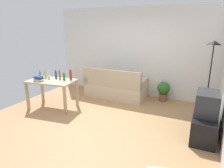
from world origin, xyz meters
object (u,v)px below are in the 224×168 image
Objects in this scene: couch at (115,87)px; bottle_blue at (56,75)px; bottle_clear at (49,75)px; desk at (52,84)px; bottle_amber at (60,75)px; bottle_green at (64,77)px; tv at (207,103)px; tv_stand at (204,125)px; potted_plant at (163,90)px; torchiere_lamp at (212,58)px; book_stack at (39,79)px; bottle_red at (71,75)px; bottle_squat at (45,75)px; bottle_tall at (40,75)px.

couch is 1.82m from bottle_blue.
bottle_clear is 0.19m from bottle_blue.
desk is 0.32m from bottle_amber.
desk is at bearing -121.41° from bottle_amber.
tv is at bearing -0.25° from bottle_green.
bottle_blue is 0.33m from bottle_green.
tv_stand is 2.02m from potted_plant.
torchiere_lamp reaches higher than book_stack.
book_stack is at bearing -130.36° from bottle_amber.
couch reaches higher than tv_stand.
couch is 1.54m from bottle_red.
couch is at bearing 57.07° from bottle_green.
tv_stand is 4.20× the size of bottle_amber.
bottle_blue is 0.89× the size of book_stack.
potted_plant is (-1.15, 0.45, -1.08)m from torchiere_lamp.
bottle_squat is 0.34m from book_stack.
bottle_tall is 0.76m from bottle_green.
bottle_red is (0.75, 0.13, 0.04)m from bottle_squat.
bottle_tall reaches higher than potted_plant.
bottle_red is (0.61, 0.15, 0.03)m from bottle_clear.
couch is at bearing 50.75° from book_stack.
couch is 1.01× the size of torchiere_lamp.
torchiere_lamp is at bearing 17.77° from bottle_clear.
torchiere_lamp is 4.29m from book_stack.
torchiere_lamp reaches higher than bottle_blue.
book_stack is at bearing -115.53° from bottle_blue.
bottle_clear is (0.14, -0.02, 0.00)m from bottle_squat.
bottle_blue is (-1.18, -1.27, 0.55)m from couch.
bottle_clear is (-3.90, -1.25, -0.56)m from torchiere_lamp.
bottle_amber is at bearing 18.25° from bottle_clear.
torchiere_lamp is at bearing 0.00° from tv_stand.
book_stack reaches higher than desk.
bottle_red is at bearing -144.18° from potted_plant.
desk is 6.24× the size of bottle_tall.
bottle_squat reaches higher than couch.
tv_stand is at bearing -1.98° from bottle_red.
bottle_clear is 1.05× the size of bottle_green.
tv_stand is 3.35m from bottle_red.
bottle_amber is at bearing 11.90° from bottle_tall.
bottle_green is (-3.43, 0.02, 0.61)m from tv_stand.
torchiere_lamp reaches higher than tv_stand.
couch is 3.05× the size of tv.
tv_stand is at bearing -0.91° from bottle_amber.
bottle_red reaches higher than bottle_squat.
bottle_green is (0.61, 0.04, -0.00)m from bottle_squat.
bottle_tall reaches higher than tv_stand.
tv_stand is 4.01m from book_stack.
bottle_clear is (0.29, 0.03, 0.01)m from bottle_tall.
bottle_red is at bearing 11.29° from bottle_tall.
bottle_amber is 0.90× the size of bottle_red.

